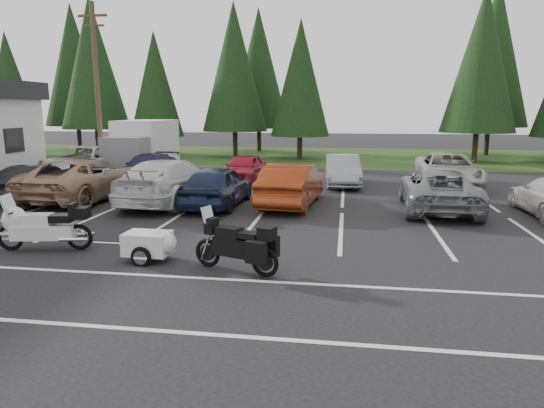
{
  "coord_description": "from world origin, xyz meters",
  "views": [
    {
      "loc": [
        3.28,
        -12.89,
        3.51
      ],
      "look_at": [
        1.39,
        -0.5,
        1.05
      ],
      "focal_mm": 32.0,
      "sensor_mm": 36.0,
      "label": 1
    }
  ],
  "objects_px": {
    "car_far_4": "(448,170)",
    "cargo_trailer": "(148,246)",
    "car_near_2": "(84,179)",
    "car_near_6": "(438,190)",
    "car_far_2": "(244,168)",
    "car_near_4": "(218,186)",
    "touring_motorcycle": "(44,222)",
    "car_near_3": "(170,181)",
    "car_near_5": "(292,184)",
    "box_truck": "(140,147)",
    "adventure_motorcycle": "(235,240)",
    "car_near_1": "(38,182)",
    "utility_pole": "(97,87)",
    "car_far_0": "(84,163)",
    "car_far_1": "(148,168)",
    "car_far_3": "(343,170)"
  },
  "relations": [
    {
      "from": "car_near_6",
      "to": "adventure_motorcycle",
      "type": "xyz_separation_m",
      "value": [
        -5.58,
        -7.57,
        -0.02
      ]
    },
    {
      "from": "car_near_1",
      "to": "touring_motorcycle",
      "type": "distance_m",
      "value": 7.91
    },
    {
      "from": "car_far_1",
      "to": "cargo_trailer",
      "type": "relative_size",
      "value": 3.05
    },
    {
      "from": "touring_motorcycle",
      "to": "car_near_3",
      "type": "bearing_deg",
      "value": 71.45
    },
    {
      "from": "car_near_1",
      "to": "car_near_2",
      "type": "height_order",
      "value": "car_near_2"
    },
    {
      "from": "car_far_2",
      "to": "car_near_5",
      "type": "bearing_deg",
      "value": -56.91
    },
    {
      "from": "car_far_3",
      "to": "car_far_4",
      "type": "height_order",
      "value": "car_far_4"
    },
    {
      "from": "utility_pole",
      "to": "car_near_4",
      "type": "distance_m",
      "value": 12.35
    },
    {
      "from": "car_near_4",
      "to": "touring_motorcycle",
      "type": "distance_m",
      "value": 6.82
    },
    {
      "from": "car_far_2",
      "to": "cargo_trailer",
      "type": "xyz_separation_m",
      "value": [
        0.4,
        -12.83,
        -0.32
      ]
    },
    {
      "from": "utility_pole",
      "to": "car_near_5",
      "type": "relative_size",
      "value": 1.89
    },
    {
      "from": "car_near_4",
      "to": "cargo_trailer",
      "type": "relative_size",
      "value": 2.94
    },
    {
      "from": "car_near_5",
      "to": "car_near_6",
      "type": "height_order",
      "value": "car_near_5"
    },
    {
      "from": "car_far_4",
      "to": "utility_pole",
      "type": "bearing_deg",
      "value": 176.22
    },
    {
      "from": "utility_pole",
      "to": "car_near_1",
      "type": "bearing_deg",
      "value": -80.5
    },
    {
      "from": "car_far_4",
      "to": "cargo_trailer",
      "type": "relative_size",
      "value": 3.68
    },
    {
      "from": "utility_pole",
      "to": "car_far_2",
      "type": "height_order",
      "value": "utility_pole"
    },
    {
      "from": "car_near_3",
      "to": "car_far_2",
      "type": "bearing_deg",
      "value": -99.81
    },
    {
      "from": "touring_motorcycle",
      "to": "cargo_trailer",
      "type": "distance_m",
      "value": 2.98
    },
    {
      "from": "car_near_2",
      "to": "box_truck",
      "type": "bearing_deg",
      "value": -79.43
    },
    {
      "from": "car_near_5",
      "to": "box_truck",
      "type": "bearing_deg",
      "value": -34.39
    },
    {
      "from": "car_near_1",
      "to": "car_near_6",
      "type": "xyz_separation_m",
      "value": [
        15.26,
        0.21,
        0.05
      ]
    },
    {
      "from": "box_truck",
      "to": "cargo_trailer",
      "type": "height_order",
      "value": "box_truck"
    },
    {
      "from": "car_far_2",
      "to": "car_far_4",
      "type": "relative_size",
      "value": 0.7
    },
    {
      "from": "car_near_2",
      "to": "car_far_0",
      "type": "height_order",
      "value": "car_far_0"
    },
    {
      "from": "car_near_6",
      "to": "car_near_2",
      "type": "bearing_deg",
      "value": 2.69
    },
    {
      "from": "touring_motorcycle",
      "to": "adventure_motorcycle",
      "type": "xyz_separation_m",
      "value": [
        5.13,
        -0.89,
        -0.02
      ]
    },
    {
      "from": "utility_pole",
      "to": "car_far_3",
      "type": "xyz_separation_m",
      "value": [
        13.14,
        -2.19,
        -3.99
      ]
    },
    {
      "from": "cargo_trailer",
      "to": "car_near_5",
      "type": "bearing_deg",
      "value": 71.34
    },
    {
      "from": "car_far_4",
      "to": "touring_motorcycle",
      "type": "xyz_separation_m",
      "value": [
        -12.08,
        -12.22,
        -0.04
      ]
    },
    {
      "from": "car_far_2",
      "to": "car_near_2",
      "type": "bearing_deg",
      "value": -127.41
    },
    {
      "from": "cargo_trailer",
      "to": "adventure_motorcycle",
      "type": "xyz_separation_m",
      "value": [
        2.21,
        -0.45,
        0.36
      ]
    },
    {
      "from": "adventure_motorcycle",
      "to": "car_near_4",
      "type": "bearing_deg",
      "value": 127.48
    },
    {
      "from": "car_near_2",
      "to": "touring_motorcycle",
      "type": "xyz_separation_m",
      "value": [
        2.7,
        -6.71,
        -0.1
      ]
    },
    {
      "from": "box_truck",
      "to": "car_near_2",
      "type": "height_order",
      "value": "box_truck"
    },
    {
      "from": "car_near_1",
      "to": "car_far_0",
      "type": "xyz_separation_m",
      "value": [
        -1.18,
        5.54,
        0.16
      ]
    },
    {
      "from": "box_truck",
      "to": "car_near_1",
      "type": "height_order",
      "value": "box_truck"
    },
    {
      "from": "car_near_4",
      "to": "car_far_3",
      "type": "bearing_deg",
      "value": -126.04
    },
    {
      "from": "car_near_1",
      "to": "car_far_4",
      "type": "height_order",
      "value": "car_far_4"
    },
    {
      "from": "car_far_4",
      "to": "car_near_2",
      "type": "bearing_deg",
      "value": -157.43
    },
    {
      "from": "car_far_2",
      "to": "adventure_motorcycle",
      "type": "relative_size",
      "value": 1.67
    },
    {
      "from": "car_near_1",
      "to": "car_near_3",
      "type": "bearing_deg",
      "value": 176.85
    },
    {
      "from": "utility_pole",
      "to": "cargo_trailer",
      "type": "bearing_deg",
      "value": -58.92
    },
    {
      "from": "box_truck",
      "to": "car_far_4",
      "type": "distance_m",
      "value": 16.09
    },
    {
      "from": "box_truck",
      "to": "touring_motorcycle",
      "type": "xyz_separation_m",
      "value": [
        3.82,
        -14.57,
        -0.72
      ]
    },
    {
      "from": "car_near_1",
      "to": "car_near_5",
      "type": "distance_m",
      "value": 10.08
    },
    {
      "from": "car_far_0",
      "to": "car_near_5",
      "type": "bearing_deg",
      "value": -25.41
    },
    {
      "from": "car_near_2",
      "to": "car_far_4",
      "type": "bearing_deg",
      "value": -157.12
    },
    {
      "from": "touring_motorcycle",
      "to": "adventure_motorcycle",
      "type": "distance_m",
      "value": 5.21
    },
    {
      "from": "car_far_3",
      "to": "touring_motorcycle",
      "type": "relative_size",
      "value": 1.63
    }
  ]
}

